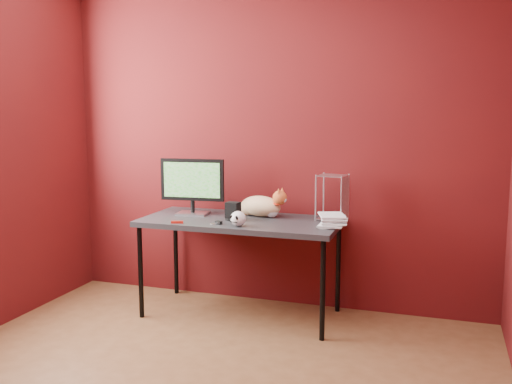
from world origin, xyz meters
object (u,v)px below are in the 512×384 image
(desk, at_px, (241,226))
(monitor, at_px, (192,184))
(cat, at_px, (261,206))
(book_stack, at_px, (323,159))
(skull_mug, at_px, (238,218))
(speaker, at_px, (233,212))

(desk, distance_m, monitor, 0.52)
(cat, height_order, book_stack, book_stack)
(monitor, height_order, book_stack, book_stack)
(monitor, bearing_deg, desk, -13.62)
(desk, distance_m, cat, 0.24)
(desk, height_order, monitor, monitor)
(skull_mug, bearing_deg, cat, 102.81)
(cat, bearing_deg, desk, -109.51)
(desk, bearing_deg, monitor, 171.95)
(desk, distance_m, speaker, 0.13)
(desk, height_order, speaker, speaker)
(book_stack, bearing_deg, desk, 176.90)
(book_stack, bearing_deg, cat, 159.12)
(speaker, bearing_deg, desk, 50.38)
(monitor, height_order, cat, monitor)
(skull_mug, xyz_separation_m, book_stack, (0.56, 0.21, 0.42))
(skull_mug, bearing_deg, book_stack, 39.21)
(desk, height_order, book_stack, book_stack)
(skull_mug, bearing_deg, speaker, 137.84)
(skull_mug, distance_m, book_stack, 0.73)
(desk, relative_size, cat, 2.94)
(desk, bearing_deg, cat, 56.18)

